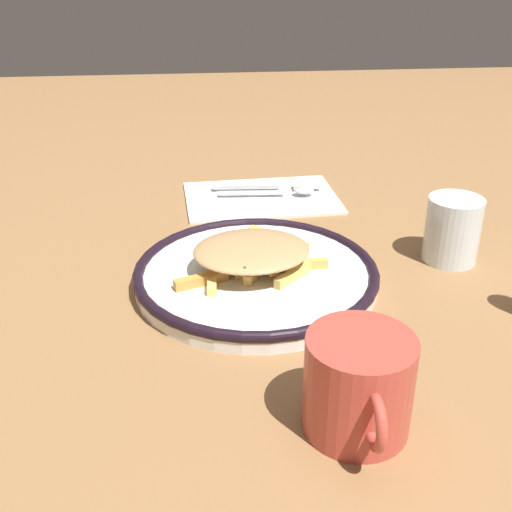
% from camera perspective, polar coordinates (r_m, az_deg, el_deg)
% --- Properties ---
extents(ground_plane, '(2.60, 2.60, 0.00)m').
position_cam_1_polar(ground_plane, '(0.77, 0.00, -2.58)').
color(ground_plane, olive).
extents(plate, '(0.29, 0.29, 0.03)m').
position_cam_1_polar(plate, '(0.76, 0.00, -1.70)').
color(plate, white).
rests_on(plate, ground_plane).
extents(fries_heap, '(0.18, 0.19, 0.04)m').
position_cam_1_polar(fries_heap, '(0.75, -0.24, 0.20)').
color(fries_heap, '#E2AA4E').
rests_on(fries_heap, plate).
extents(napkin, '(0.18, 0.25, 0.01)m').
position_cam_1_polar(napkin, '(1.02, 0.48, 5.36)').
color(napkin, white).
rests_on(napkin, ground_plane).
extents(fork, '(0.03, 0.18, 0.01)m').
position_cam_1_polar(fork, '(1.04, 0.99, 6.27)').
color(fork, silver).
rests_on(fork, napkin).
extents(spoon, '(0.03, 0.15, 0.01)m').
position_cam_1_polar(spoon, '(1.02, 2.46, 5.81)').
color(spoon, silver).
rests_on(spoon, napkin).
extents(water_glass, '(0.07, 0.07, 0.09)m').
position_cam_1_polar(water_glass, '(0.85, 17.22, 2.27)').
color(water_glass, silver).
rests_on(water_glass, ground_plane).
extents(coffee_mug, '(0.12, 0.09, 0.09)m').
position_cam_1_polar(coffee_mug, '(0.55, 9.20, -11.38)').
color(coffee_mug, '#BA4438').
rests_on(coffee_mug, ground_plane).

